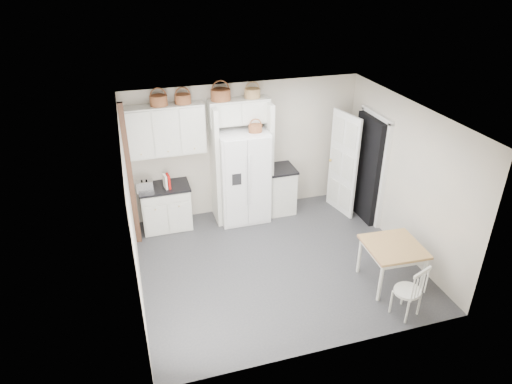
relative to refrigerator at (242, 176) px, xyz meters
name	(u,v)px	position (x,y,z in m)	size (l,w,h in m)	color
floor	(277,263)	(0.15, -1.64, -0.90)	(4.50, 4.50, 0.00)	#474748
ceiling	(281,116)	(0.15, -1.64, 1.70)	(4.50, 4.50, 0.00)	white
wall_back	(245,149)	(0.15, 0.36, 0.40)	(4.50, 4.50, 0.00)	#AFABA0
wall_left	(132,217)	(-2.10, -1.64, 0.40)	(4.00, 4.00, 0.00)	#AFABA0
wall_right	(404,177)	(2.40, -1.64, 0.40)	(4.00, 4.00, 0.00)	#AFABA0
refrigerator	(242,176)	(0.00, 0.00, 0.00)	(0.93, 0.75, 1.80)	white
base_cab_left	(166,208)	(-1.49, 0.06, -0.49)	(0.89, 0.56, 0.83)	silver
base_cab_right	(280,190)	(0.79, 0.06, -0.45)	(0.51, 0.61, 0.90)	silver
dining_table	(391,264)	(1.70, -2.63, -0.55)	(0.84, 0.84, 0.70)	#A06746
windsor_chair	(407,291)	(1.53, -3.33, -0.49)	(0.41, 0.37, 0.83)	silver
counter_left	(164,187)	(-1.49, 0.06, -0.05)	(0.93, 0.60, 0.04)	black
counter_right	(280,169)	(0.79, 0.06, 0.02)	(0.55, 0.65, 0.04)	black
toaster	(145,186)	(-1.83, -0.04, 0.07)	(0.30, 0.17, 0.21)	silver
cookbook_red	(168,181)	(-1.40, -0.02, 0.10)	(0.04, 0.18, 0.27)	red
cookbook_cream	(165,182)	(-1.46, -0.02, 0.10)	(0.04, 0.18, 0.27)	silver
basket_upper_b	(159,101)	(-1.41, 0.19, 1.54)	(0.30, 0.30, 0.18)	brown
basket_upper_c	(183,99)	(-1.00, 0.19, 1.53)	(0.28, 0.28, 0.16)	brown
basket_bridge_a	(221,95)	(-0.33, 0.19, 1.55)	(0.35, 0.35, 0.20)	brown
basket_bridge_b	(252,93)	(0.26, 0.19, 1.53)	(0.29, 0.29, 0.16)	olive
basket_fridge_b	(255,128)	(0.23, -0.10, 0.97)	(0.25, 0.25, 0.13)	brown
upper_cabinet	(165,130)	(-1.35, 0.19, 1.00)	(1.40, 0.34, 0.90)	silver
bridge_cabinet	(239,111)	(0.00, 0.19, 1.22)	(1.12, 0.34, 0.45)	silver
fridge_panel_left	(215,166)	(-0.51, 0.06, 0.25)	(0.08, 0.60, 2.30)	silver
fridge_panel_right	(267,160)	(0.51, 0.06, 0.25)	(0.08, 0.60, 2.30)	silver
trim_post	(130,177)	(-2.05, -0.29, 0.40)	(0.09, 0.09, 2.60)	#3C2816
doorway_void	(368,169)	(2.31, -0.64, 0.12)	(0.18, 0.85, 2.05)	black
door_slab	(343,164)	(1.95, -0.31, 0.12)	(0.80, 0.04, 2.05)	white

